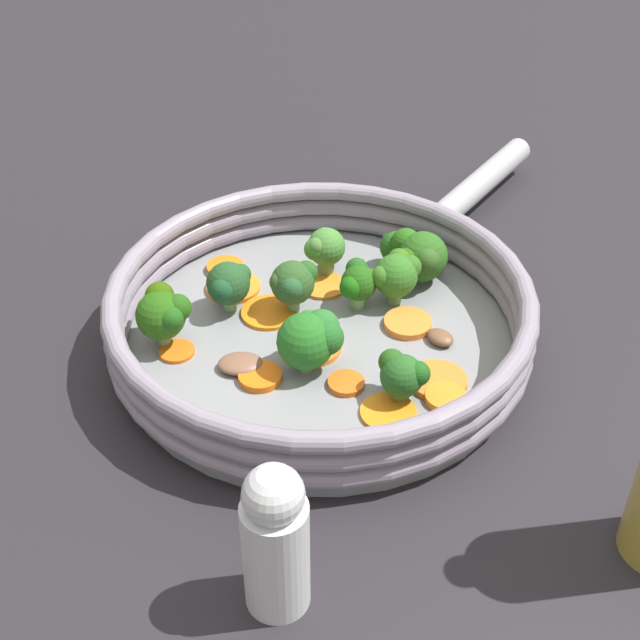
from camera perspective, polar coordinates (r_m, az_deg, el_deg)
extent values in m
plane|color=black|center=(0.74, 0.00, -1.65)|extent=(4.00, 4.00, 0.00)
cylinder|color=gray|center=(0.74, 0.00, -1.29)|extent=(0.33, 0.33, 0.01)
torus|color=gray|center=(0.73, 0.00, -0.42)|extent=(0.34, 0.34, 0.02)
torus|color=gray|center=(0.72, 0.00, 0.61)|extent=(0.34, 0.34, 0.02)
torus|color=gray|center=(0.71, 0.00, 1.67)|extent=(0.34, 0.34, 0.02)
cylinder|color=#999B9E|center=(0.92, 9.83, 8.29)|extent=(0.04, 0.21, 0.03)
sphere|color=gray|center=(0.82, 8.11, 4.02)|extent=(0.01, 0.01, 0.01)
sphere|color=gray|center=(0.85, 4.30, 5.45)|extent=(0.01, 0.01, 0.01)
cylinder|color=orange|center=(0.69, 7.55, -3.86)|extent=(0.06, 0.06, 0.00)
cylinder|color=orange|center=(0.66, 4.39, -5.92)|extent=(0.06, 0.06, 0.00)
cylinder|color=orange|center=(0.75, -3.29, 0.49)|extent=(0.06, 0.06, 0.00)
cylinder|color=orange|center=(0.79, 0.23, 2.23)|extent=(0.06, 0.06, 0.00)
cylinder|color=orange|center=(0.68, 1.69, -4.06)|extent=(0.04, 0.04, 0.00)
cylinder|color=orange|center=(0.72, -0.52, -1.72)|extent=(0.05, 0.05, 0.00)
cylinder|color=orange|center=(0.81, -6.08, 3.35)|extent=(0.05, 0.05, 0.01)
cylinder|color=orange|center=(0.69, -3.91, -3.59)|extent=(0.05, 0.05, 0.01)
cylinder|color=orange|center=(0.72, -9.16, -1.98)|extent=(0.03, 0.03, 0.00)
cylinder|color=orange|center=(0.74, 5.64, -0.21)|extent=(0.05, 0.05, 0.01)
cylinder|color=orange|center=(0.79, -5.55, 2.13)|extent=(0.07, 0.07, 0.00)
cylinder|color=orange|center=(0.68, 8.18, -4.80)|extent=(0.04, 0.04, 0.01)
cylinder|color=#7DAA62|center=(0.76, 2.37, 1.43)|extent=(0.01, 0.01, 0.02)
sphere|color=#1E5011|center=(0.75, 2.40, 2.43)|extent=(0.03, 0.03, 0.03)
sphere|color=#274F16|center=(0.75, 3.23, 2.73)|extent=(0.02, 0.02, 0.02)
sphere|color=#16590E|center=(0.74, 1.86, 2.18)|extent=(0.02, 0.02, 0.02)
sphere|color=#1E4D18|center=(0.76, 2.37, 3.29)|extent=(0.02, 0.02, 0.02)
cylinder|color=#719450|center=(0.81, 4.83, 3.81)|extent=(0.01, 0.01, 0.01)
sphere|color=#1E5317|center=(0.80, 4.88, 4.67)|extent=(0.03, 0.03, 0.03)
sphere|color=#145B1A|center=(0.80, 5.56, 4.76)|extent=(0.02, 0.02, 0.02)
sphere|color=#1D5610|center=(0.80, 5.59, 5.14)|extent=(0.01, 0.01, 0.01)
sphere|color=#1D5B1B|center=(0.80, 5.61, 4.95)|extent=(0.01, 0.01, 0.01)
cylinder|color=#70A150|center=(0.77, 4.79, 1.68)|extent=(0.01, 0.01, 0.02)
sphere|color=#2D661F|center=(0.75, 4.86, 2.83)|extent=(0.04, 0.04, 0.04)
sphere|color=#325F15|center=(0.76, 5.07, 3.84)|extent=(0.02, 0.02, 0.02)
sphere|color=#2C5E1C|center=(0.76, 5.75, 3.40)|extent=(0.02, 0.02, 0.02)
sphere|color=#33681B|center=(0.75, 4.01, 2.80)|extent=(0.02, 0.02, 0.02)
cylinder|color=#658453|center=(0.80, 0.40, 3.56)|extent=(0.01, 0.01, 0.02)
sphere|color=#407730|center=(0.79, 0.40, 4.71)|extent=(0.03, 0.03, 0.03)
sphere|color=#418039|center=(0.80, 0.32, 5.29)|extent=(0.02, 0.02, 0.02)
sphere|color=#397D27|center=(0.78, -0.31, 4.55)|extent=(0.02, 0.02, 0.02)
sphere|color=#427032|center=(0.78, -0.23, 4.72)|extent=(0.02, 0.02, 0.02)
cylinder|color=#82AE67|center=(0.76, -5.81, 1.22)|extent=(0.01, 0.01, 0.02)
sphere|color=#1F4721|center=(0.75, -5.90, 2.34)|extent=(0.04, 0.04, 0.04)
sphere|color=#174324|center=(0.74, -6.27, 1.94)|extent=(0.02, 0.02, 0.02)
sphere|color=#1D4A21|center=(0.75, -5.12, 2.92)|extent=(0.02, 0.02, 0.02)
cylinder|color=#618F55|center=(0.75, -1.73, 1.17)|extent=(0.01, 0.01, 0.02)
sphere|color=#284C20|center=(0.74, -1.76, 2.40)|extent=(0.04, 0.04, 0.04)
sphere|color=#214E28|center=(0.73, -1.88, 2.03)|extent=(0.02, 0.02, 0.02)
sphere|color=#2F4C21|center=(0.73, -2.69, 2.36)|extent=(0.02, 0.02, 0.02)
sphere|color=#204D19|center=(0.74, -0.90, 3.06)|extent=(0.02, 0.02, 0.02)
cylinder|color=#71A15D|center=(0.80, 6.48, 2.95)|extent=(0.01, 0.01, 0.01)
sphere|color=#275718|center=(0.79, 6.58, 4.06)|extent=(0.04, 0.04, 0.04)
sphere|color=#2F5610|center=(0.78, 5.75, 3.84)|extent=(0.02, 0.02, 0.02)
sphere|color=#225A12|center=(0.79, 5.71, 4.87)|extent=(0.03, 0.03, 0.03)
sphere|color=#2A4E1B|center=(0.77, 6.86, 3.80)|extent=(0.02, 0.02, 0.02)
cylinder|color=#6C964E|center=(0.67, 5.19, -4.59)|extent=(0.01, 0.01, 0.01)
sphere|color=#22551F|center=(0.66, 5.27, -3.58)|extent=(0.03, 0.03, 0.03)
sphere|color=#205C18|center=(0.67, 4.58, -2.86)|extent=(0.02, 0.02, 0.02)
sphere|color=#195017|center=(0.66, 6.28, -3.42)|extent=(0.02, 0.02, 0.02)
sphere|color=#214F14|center=(0.66, 4.62, -2.70)|extent=(0.02, 0.02, 0.02)
cylinder|color=#6F9C5F|center=(0.73, -9.98, -0.98)|extent=(0.01, 0.01, 0.02)
sphere|color=#225210|center=(0.72, -10.16, 0.29)|extent=(0.04, 0.04, 0.04)
sphere|color=#1E4C10|center=(0.71, -9.09, 0.79)|extent=(0.02, 0.02, 0.02)
sphere|color=#2B4D07|center=(0.72, -10.23, 1.51)|extent=(0.02, 0.02, 0.02)
sphere|color=#1A4E13|center=(0.70, -9.52, 0.10)|extent=(0.02, 0.02, 0.02)
cylinder|color=#8CA661|center=(0.69, -0.91, -2.66)|extent=(0.01, 0.01, 0.02)
sphere|color=#20621D|center=(0.68, -0.93, -1.37)|extent=(0.05, 0.05, 0.05)
sphere|color=#2A6625|center=(0.69, -0.69, -0.25)|extent=(0.02, 0.02, 0.02)
sphere|color=#1E581F|center=(0.68, 0.40, -1.15)|extent=(0.03, 0.03, 0.03)
sphere|color=#256427|center=(0.69, 0.09, -0.50)|extent=(0.03, 0.03, 0.03)
ellipsoid|color=brown|center=(0.70, -5.11, -2.80)|extent=(0.04, 0.04, 0.01)
ellipsoid|color=brown|center=(0.73, 7.71, -1.11)|extent=(0.03, 0.02, 0.01)
cylinder|color=silver|center=(0.54, -2.83, -14.78)|extent=(0.04, 0.04, 0.08)
sphere|color=silver|center=(0.50, -3.01, -11.11)|extent=(0.04, 0.04, 0.04)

